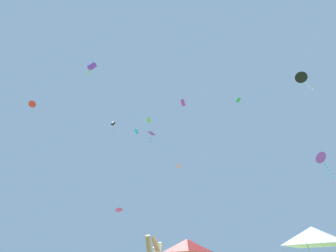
{
  "coord_description": "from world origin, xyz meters",
  "views": [
    {
      "loc": [
        -0.12,
        -5.87,
        1.41
      ],
      "look_at": [
        -1.2,
        14.51,
        16.35
      ],
      "focal_mm": 20.57,
      "sensor_mm": 36.0,
      "label": 1
    }
  ],
  "objects_px": {
    "canopy_tent_red": "(187,246)",
    "canopy_tent_white": "(315,236)",
    "kite_cyan_box": "(136,131)",
    "kite_purple_delta": "(321,158)",
    "kite_black_delta": "(301,78)",
    "kite_green_box": "(239,100)",
    "kite_purple_box": "(92,67)",
    "kite_lime_diamond": "(149,121)",
    "kite_magenta_box": "(183,103)",
    "kite_red_delta": "(32,104)",
    "kite_black_box": "(113,124)",
    "kite_pink_diamond": "(178,166)",
    "kite_magenta_delta": "(119,209)",
    "kite_purple_diamond": "(152,134)"
  },
  "relations": [
    {
      "from": "kite_cyan_box",
      "to": "kite_lime_diamond",
      "type": "relative_size",
      "value": 1.53
    },
    {
      "from": "canopy_tent_red",
      "to": "canopy_tent_white",
      "type": "height_order",
      "value": "canopy_tent_white"
    },
    {
      "from": "kite_black_delta",
      "to": "kite_purple_delta",
      "type": "bearing_deg",
      "value": 154.69
    },
    {
      "from": "canopy_tent_white",
      "to": "kite_green_box",
      "type": "bearing_deg",
      "value": 82.79
    },
    {
      "from": "kite_green_box",
      "to": "kite_black_delta",
      "type": "bearing_deg",
      "value": -53.33
    },
    {
      "from": "kite_green_box",
      "to": "kite_lime_diamond",
      "type": "bearing_deg",
      "value": 154.08
    },
    {
      "from": "canopy_tent_red",
      "to": "kite_purple_box",
      "type": "relative_size",
      "value": 1.32
    },
    {
      "from": "kite_green_box",
      "to": "kite_cyan_box",
      "type": "height_order",
      "value": "kite_cyan_box"
    },
    {
      "from": "kite_pink_diamond",
      "to": "kite_black_box",
      "type": "xyz_separation_m",
      "value": [
        -11.94,
        0.01,
        8.93
      ]
    },
    {
      "from": "kite_purple_box",
      "to": "kite_purple_delta",
      "type": "xyz_separation_m",
      "value": [
        22.8,
        1.45,
        -12.47
      ]
    },
    {
      "from": "kite_black_box",
      "to": "kite_lime_diamond",
      "type": "distance_m",
      "value": 6.68
    },
    {
      "from": "canopy_tent_red",
      "to": "canopy_tent_white",
      "type": "xyz_separation_m",
      "value": [
        7.95,
        -5.1,
        0.12
      ]
    },
    {
      "from": "kite_purple_box",
      "to": "kite_lime_diamond",
      "type": "distance_m",
      "value": 15.26
    },
    {
      "from": "kite_red_delta",
      "to": "kite_black_delta",
      "type": "bearing_deg",
      "value": 0.14
    },
    {
      "from": "canopy_tent_red",
      "to": "kite_magenta_box",
      "type": "relative_size",
      "value": 2.46
    },
    {
      "from": "canopy_tent_white",
      "to": "kite_black_box",
      "type": "height_order",
      "value": "kite_black_box"
    },
    {
      "from": "canopy_tent_red",
      "to": "kite_pink_diamond",
      "type": "bearing_deg",
      "value": 93.5
    },
    {
      "from": "canopy_tent_white",
      "to": "kite_black_delta",
      "type": "bearing_deg",
      "value": 5.85
    },
    {
      "from": "kite_black_box",
      "to": "kite_black_delta",
      "type": "distance_m",
      "value": 29.62
    },
    {
      "from": "kite_black_delta",
      "to": "canopy_tent_white",
      "type": "bearing_deg",
      "value": -174.15
    },
    {
      "from": "kite_purple_box",
      "to": "kite_purple_delta",
      "type": "height_order",
      "value": "kite_purple_box"
    },
    {
      "from": "kite_purple_box",
      "to": "kite_pink_diamond",
      "type": "relative_size",
      "value": 2.73
    },
    {
      "from": "kite_green_box",
      "to": "kite_magenta_delta",
      "type": "height_order",
      "value": "kite_green_box"
    },
    {
      "from": "kite_red_delta",
      "to": "kite_purple_box",
      "type": "bearing_deg",
      "value": -5.6
    },
    {
      "from": "kite_cyan_box",
      "to": "kite_purple_delta",
      "type": "bearing_deg",
      "value": -39.83
    },
    {
      "from": "kite_purple_box",
      "to": "canopy_tent_red",
      "type": "bearing_deg",
      "value": 25.24
    },
    {
      "from": "kite_purple_diamond",
      "to": "kite_lime_diamond",
      "type": "relative_size",
      "value": 3.62
    },
    {
      "from": "canopy_tent_white",
      "to": "kite_magenta_box",
      "type": "bearing_deg",
      "value": 118.57
    },
    {
      "from": "kite_purple_delta",
      "to": "kite_black_box",
      "type": "height_order",
      "value": "kite_black_box"
    },
    {
      "from": "kite_red_delta",
      "to": "kite_black_delta",
      "type": "distance_m",
      "value": 30.29
    },
    {
      "from": "kite_black_delta",
      "to": "kite_lime_diamond",
      "type": "height_order",
      "value": "kite_lime_diamond"
    },
    {
      "from": "kite_purple_delta",
      "to": "kite_purple_diamond",
      "type": "height_order",
      "value": "kite_purple_diamond"
    },
    {
      "from": "kite_red_delta",
      "to": "kite_black_box",
      "type": "height_order",
      "value": "kite_black_box"
    },
    {
      "from": "canopy_tent_red",
      "to": "kite_green_box",
      "type": "xyz_separation_m",
      "value": [
        8.84,
        1.93,
        18.71
      ]
    },
    {
      "from": "kite_magenta_delta",
      "to": "kite_lime_diamond",
      "type": "distance_m",
      "value": 16.2
    },
    {
      "from": "kite_cyan_box",
      "to": "kite_black_delta",
      "type": "distance_m",
      "value": 29.94
    },
    {
      "from": "kite_purple_box",
      "to": "kite_pink_diamond",
      "type": "distance_m",
      "value": 18.8
    },
    {
      "from": "canopy_tent_red",
      "to": "kite_magenta_box",
      "type": "xyz_separation_m",
      "value": [
        0.82,
        8.01,
        24.26
      ]
    },
    {
      "from": "kite_magenta_delta",
      "to": "kite_black_box",
      "type": "height_order",
      "value": "kite_black_box"
    },
    {
      "from": "kite_red_delta",
      "to": "kite_pink_diamond",
      "type": "xyz_separation_m",
      "value": [
        16.01,
        13.3,
        -1.83
      ]
    },
    {
      "from": "kite_black_box",
      "to": "kite_purple_box",
      "type": "bearing_deg",
      "value": -83.54
    },
    {
      "from": "canopy_tent_red",
      "to": "kite_green_box",
      "type": "relative_size",
      "value": 4.2
    },
    {
      "from": "kite_pink_diamond",
      "to": "kite_purple_delta",
      "type": "xyz_separation_m",
      "value": [
        12.42,
        -12.41,
        -5.14
      ]
    },
    {
      "from": "canopy_tent_white",
      "to": "kite_magenta_delta",
      "type": "bearing_deg",
      "value": 140.35
    },
    {
      "from": "kite_purple_box",
      "to": "kite_purple_diamond",
      "type": "height_order",
      "value": "kite_purple_diamond"
    },
    {
      "from": "kite_green_box",
      "to": "kite_red_delta",
      "type": "height_order",
      "value": "kite_green_box"
    },
    {
      "from": "kite_green_box",
      "to": "kite_cyan_box",
      "type": "relative_size",
      "value": 0.67
    },
    {
      "from": "kite_cyan_box",
      "to": "kite_lime_diamond",
      "type": "distance_m",
      "value": 5.93
    },
    {
      "from": "kite_cyan_box",
      "to": "kite_black_delta",
      "type": "relative_size",
      "value": 0.45
    },
    {
      "from": "canopy_tent_red",
      "to": "kite_black_delta",
      "type": "height_order",
      "value": "kite_black_delta"
    }
  ]
}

